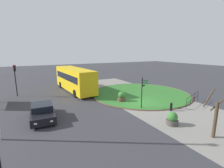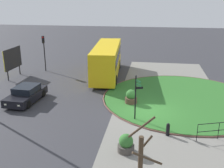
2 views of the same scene
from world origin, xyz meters
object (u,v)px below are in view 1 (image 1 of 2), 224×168
(car_far_lane, at_px, (42,112))
(planter_near_signpost, at_px, (122,97))
(bus_yellow, at_px, (74,79))
(traffic_light_near, at_px, (15,74))
(bollard_foreground, at_px, (171,107))
(signpost_directional, at_px, (142,91))
(street_tree_bare, at_px, (216,117))
(planter_kerbside, at_px, (172,119))

(car_far_lane, xyz_separation_m, planter_near_signpost, (0.80, -8.55, -0.07))
(bus_yellow, relative_size, planter_near_signpost, 8.54)
(traffic_light_near, relative_size, planter_near_signpost, 3.37)
(bus_yellow, height_order, traffic_light_near, traffic_light_near)
(bollard_foreground, bearing_deg, planter_near_signpost, 29.36)
(car_far_lane, bearing_deg, signpost_directional, 79.81)
(bus_yellow, distance_m, car_far_lane, 10.04)
(street_tree_bare, bearing_deg, bus_yellow, 14.92)
(traffic_light_near, height_order, planter_kerbside, traffic_light_near)
(planter_near_signpost, xyz_separation_m, street_tree_bare, (-9.70, -1.31, 0.96))
(planter_near_signpost, bearing_deg, street_tree_bare, -172.31)
(bus_yellow, bearing_deg, planter_kerbside, -170.47)
(bus_yellow, xyz_separation_m, planter_kerbside, (-14.71, -3.67, -1.31))
(signpost_directional, height_order, planter_near_signpost, signpost_directional)
(bollard_foreground, relative_size, planter_near_signpost, 0.71)
(planter_near_signpost, bearing_deg, bus_yellow, 23.36)
(traffic_light_near, bearing_deg, bus_yellow, 70.46)
(bus_yellow, xyz_separation_m, car_far_lane, (-8.49, 5.23, -1.17))
(signpost_directional, distance_m, bus_yellow, 11.36)
(signpost_directional, xyz_separation_m, street_tree_bare, (-6.72, -0.72, -0.39))
(bollard_foreground, xyz_separation_m, bus_yellow, (12.51, 6.04, 1.35))
(car_far_lane, xyz_separation_m, planter_kerbside, (-6.22, -8.90, -0.14))
(planter_kerbside, bearing_deg, traffic_light_near, 35.57)
(signpost_directional, distance_m, traffic_light_near, 16.08)
(signpost_directional, xyz_separation_m, planter_kerbside, (-4.05, 0.24, -1.42))
(traffic_light_near, relative_size, street_tree_bare, 1.26)
(street_tree_bare, bearing_deg, car_far_lane, 47.95)
(traffic_light_near, bearing_deg, bollard_foreground, 31.49)
(car_far_lane, distance_m, street_tree_bare, 13.31)
(bus_yellow, height_order, street_tree_bare, bus_yellow)
(planter_near_signpost, xyz_separation_m, planter_kerbside, (-7.03, -0.35, -0.07))
(bollard_foreground, bearing_deg, car_far_lane, 70.34)
(bollard_foreground, distance_m, planter_near_signpost, 5.54)
(signpost_directional, xyz_separation_m, bus_yellow, (10.67, 3.91, -0.11))
(planter_kerbside, bearing_deg, planter_near_signpost, 2.83)
(signpost_directional, height_order, bus_yellow, bus_yellow)
(bollard_foreground, bearing_deg, traffic_light_near, 45.36)
(planter_kerbside, bearing_deg, bollard_foreground, -47.11)
(bollard_foreground, height_order, bus_yellow, bus_yellow)
(traffic_light_near, height_order, planter_near_signpost, traffic_light_near)
(signpost_directional, height_order, planter_kerbside, signpost_directional)
(bollard_foreground, bearing_deg, planter_kerbside, 132.89)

